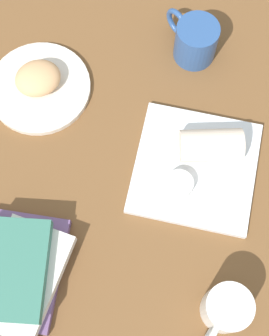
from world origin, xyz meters
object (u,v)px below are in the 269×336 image
Objects in this scene: square_plate at (195,168)px; coffee_mug at (195,40)px; breakfast_wrap at (211,145)px; book_stack at (18,273)px; second_mug at (225,310)px; round_plate at (40,88)px; scone_pastry at (38,78)px; sauce_cup at (179,184)px.

coffee_mug reaches higher than square_plate.
breakfast_wrap is (3.67, -2.49, 4.11)cm from square_plate.
breakfast_wrap is at bearing -49.97° from book_stack.
second_mug is at bearing -179.96° from breakfast_wrap.
round_plate is 0.90× the size of square_plate.
breakfast_wrap is at bearing -107.88° from scone_pastry.
book_stack is at bearing 150.94° from coffee_mug.
square_plate is 29.14cm from second_mug.
scone_pastry is 1.73× the size of sauce_cup.
book_stack is 38.84cm from second_mug.
sauce_cup is 0.46× the size of breakfast_wrap.
scone_pastry is at bearing 64.28° from breakfast_wrap.
book_stack is at bearing -175.48° from round_plate.
sauce_cup is at bearing 145.84° from square_plate.
book_stack is (-40.91, -3.15, -0.45)cm from scone_pastry.
sauce_cup is at bearing -121.70° from round_plate.
coffee_mug is at bearing -1.41° from sauce_cup.
second_mug is at bearing -136.30° from scone_pastry.
scone_pastry reaches higher than square_plate.
sauce_cup is (-4.58, 3.11, 2.13)cm from square_plate.
round_plate is at bearing 176.43° from scone_pastry.
scone_pastry is 39.38cm from breakfast_wrap.
round_plate is 2.26× the size of scone_pastry.
sauce_cup reaches higher than round_plate.
second_mug is (-56.00, -9.19, -0.24)cm from coffee_mug.
coffee_mug is at bearing 9.32° from second_mug.
book_stack reaches higher than square_plate.
square_plate is at bearing 13.78° from second_mug.
breakfast_wrap is 32.02cm from second_mug.
sauce_cup is 35.34cm from book_stack.
breakfast_wrap is at bearing -168.83° from coffee_mug.
square_plate is at bearing -34.16° from sauce_cup.
round_plate is 38.14cm from square_plate.
round_plate is 39.44cm from breakfast_wrap.
square_plate is (-15.12, -35.01, 0.10)cm from round_plate.
breakfast_wrap reaches higher than sauce_cup.
breakfast_wrap reaches higher than square_plate.
second_mug is at bearing -94.27° from book_stack.
sauce_cup is at bearing 138.00° from breakfast_wrap.
coffee_mug is 0.94× the size of second_mug.
book_stack is (-40.28, -3.19, 2.67)cm from round_plate.
book_stack is 1.97× the size of second_mug.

